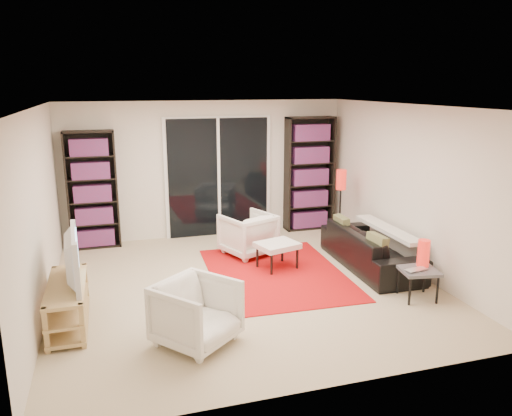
# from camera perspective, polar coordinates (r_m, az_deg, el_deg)

# --- Properties ---
(floor) EXTENTS (5.00, 5.00, 0.00)m
(floor) POSITION_cam_1_polar(r_m,az_deg,el_deg) (6.90, -1.28, -8.82)
(floor) COLOR tan
(floor) RESTS_ON ground
(wall_back) EXTENTS (5.00, 0.02, 2.40)m
(wall_back) POSITION_cam_1_polar(r_m,az_deg,el_deg) (8.92, -5.64, 4.41)
(wall_back) COLOR silver
(wall_back) RESTS_ON ground
(wall_front) EXTENTS (5.00, 0.02, 2.40)m
(wall_front) POSITION_cam_1_polar(r_m,az_deg,el_deg) (4.27, 7.71, -6.34)
(wall_front) COLOR silver
(wall_front) RESTS_ON ground
(wall_left) EXTENTS (0.02, 5.00, 2.40)m
(wall_left) POSITION_cam_1_polar(r_m,az_deg,el_deg) (6.36, -23.61, -0.61)
(wall_left) COLOR silver
(wall_left) RESTS_ON ground
(wall_right) EXTENTS (0.02, 5.00, 2.40)m
(wall_right) POSITION_cam_1_polar(r_m,az_deg,el_deg) (7.57, 17.23, 2.13)
(wall_right) COLOR silver
(wall_right) RESTS_ON ground
(ceiling) EXTENTS (5.00, 5.00, 0.02)m
(ceiling) POSITION_cam_1_polar(r_m,az_deg,el_deg) (6.37, -1.40, 11.52)
(ceiling) COLOR white
(ceiling) RESTS_ON wall_back
(sliding_door) EXTENTS (1.92, 0.08, 2.16)m
(sliding_door) POSITION_cam_1_polar(r_m,az_deg,el_deg) (8.95, -4.32, 3.50)
(sliding_door) COLOR white
(sliding_door) RESTS_ON ground
(bookshelf_left) EXTENTS (0.80, 0.30, 1.95)m
(bookshelf_left) POSITION_cam_1_polar(r_m,az_deg,el_deg) (8.64, -18.18, 1.94)
(bookshelf_left) COLOR black
(bookshelf_left) RESTS_ON ground
(bookshelf_right) EXTENTS (0.90, 0.30, 2.10)m
(bookshelf_right) POSITION_cam_1_polar(r_m,az_deg,el_deg) (9.34, 6.12, 3.89)
(bookshelf_right) COLOR black
(bookshelf_right) RESTS_ON ground
(tv_stand) EXTENTS (0.41, 1.28, 0.50)m
(tv_stand) POSITION_cam_1_polar(r_m,az_deg,el_deg) (6.12, -20.70, -10.15)
(tv_stand) COLOR #DCBC74
(tv_stand) RESTS_ON floor
(tv) EXTENTS (0.21, 1.05, 0.60)m
(tv) POSITION_cam_1_polar(r_m,az_deg,el_deg) (5.93, -20.95, -5.38)
(tv) COLOR black
(tv) RESTS_ON tv_stand
(rug) EXTENTS (1.97, 2.61, 0.01)m
(rug) POSITION_cam_1_polar(r_m,az_deg,el_deg) (7.30, 2.32, -7.46)
(rug) COLOR red
(rug) RESTS_ON floor
(sofa) EXTENTS (0.84, 2.02, 0.58)m
(sofa) POSITION_cam_1_polar(r_m,az_deg,el_deg) (7.67, 12.95, -4.48)
(sofa) COLOR black
(sofa) RESTS_ON floor
(armchair_back) EXTENTS (0.95, 0.96, 0.68)m
(armchair_back) POSITION_cam_1_polar(r_m,az_deg,el_deg) (7.99, -0.93, -2.99)
(armchair_back) COLOR white
(armchair_back) RESTS_ON floor
(armchair_front) EXTENTS (1.05, 1.05, 0.69)m
(armchair_front) POSITION_cam_1_polar(r_m,az_deg,el_deg) (5.37, -6.81, -11.83)
(armchair_front) COLOR white
(armchair_front) RESTS_ON floor
(ottoman) EXTENTS (0.68, 0.61, 0.40)m
(ottoman) POSITION_cam_1_polar(r_m,az_deg,el_deg) (7.39, 2.44, -4.39)
(ottoman) COLOR white
(ottoman) RESTS_ON floor
(side_table) EXTENTS (0.52, 0.52, 0.40)m
(side_table) POSITION_cam_1_polar(r_m,az_deg,el_deg) (6.69, 18.07, -7.02)
(side_table) COLOR #505055
(side_table) RESTS_ON floor
(laptop) EXTENTS (0.33, 0.24, 0.02)m
(laptop) POSITION_cam_1_polar(r_m,az_deg,el_deg) (6.58, 18.11, -6.85)
(laptop) COLOR silver
(laptop) RESTS_ON side_table
(table_lamp) EXTENTS (0.15, 0.15, 0.34)m
(table_lamp) POSITION_cam_1_polar(r_m,az_deg,el_deg) (6.75, 18.59, -4.90)
(table_lamp) COLOR red
(table_lamp) RESTS_ON side_table
(floor_lamp) EXTENTS (0.19, 0.19, 1.26)m
(floor_lamp) POSITION_cam_1_polar(r_m,az_deg,el_deg) (8.66, 9.68, 2.30)
(floor_lamp) COLOR black
(floor_lamp) RESTS_ON floor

